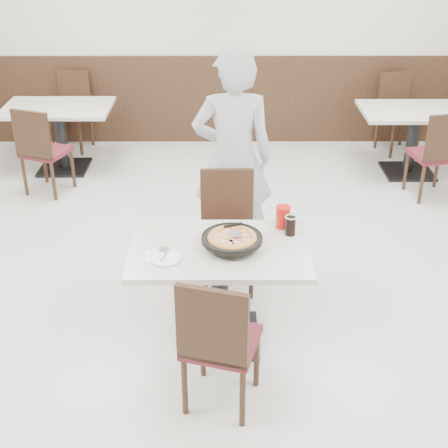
{
  "coord_description": "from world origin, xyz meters",
  "views": [
    {
      "loc": [
        -0.02,
        -4.21,
        2.83
      ],
      "look_at": [
        -0.01,
        -0.3,
        0.77
      ],
      "focal_mm": 50.0,
      "sensor_mm": 36.0,
      "label": 1
    }
  ],
  "objects_px": {
    "chair_far": "(228,234)",
    "main_table": "(220,294)",
    "bg_chair_right_far": "(400,115)",
    "red_cup": "(283,217)",
    "bg_table_left": "(61,138)",
    "side_plate": "(166,258)",
    "chair_near": "(222,339)",
    "bg_chair_left_far": "(70,112)",
    "bg_chair_right_near": "(433,153)",
    "pizza_pan": "(232,242)",
    "cola_glass": "(290,226)",
    "bg_table_right": "(411,142)",
    "diner_person": "(233,159)",
    "bg_chair_left_near": "(46,150)",
    "pizza": "(232,240)"
  },
  "relations": [
    {
      "from": "chair_far",
      "to": "main_table",
      "type": "bearing_deg",
      "value": 83.48
    },
    {
      "from": "bg_chair_right_far",
      "to": "red_cup",
      "type": "bearing_deg",
      "value": 44.93
    },
    {
      "from": "bg_table_left",
      "to": "side_plate",
      "type": "bearing_deg",
      "value": -65.92
    },
    {
      "from": "chair_near",
      "to": "bg_chair_left_far",
      "type": "height_order",
      "value": "same"
    },
    {
      "from": "main_table",
      "to": "bg_table_left",
      "type": "relative_size",
      "value": 1.0
    },
    {
      "from": "bg_chair_left_far",
      "to": "bg_chair_right_near",
      "type": "height_order",
      "value": "same"
    },
    {
      "from": "pizza_pan",
      "to": "bg_chair_right_far",
      "type": "bearing_deg",
      "value": 60.57
    },
    {
      "from": "bg_chair_right_far",
      "to": "bg_chair_left_far",
      "type": "bearing_deg",
      "value": -19.6
    },
    {
      "from": "side_plate",
      "to": "cola_glass",
      "type": "height_order",
      "value": "cola_glass"
    },
    {
      "from": "pizza_pan",
      "to": "cola_glass",
      "type": "bearing_deg",
      "value": 24.89
    },
    {
      "from": "bg_chair_right_far",
      "to": "side_plate",
      "type": "bearing_deg",
      "value": 38.66
    },
    {
      "from": "bg_table_right",
      "to": "bg_chair_right_far",
      "type": "bearing_deg",
      "value": 87.95
    },
    {
      "from": "diner_person",
      "to": "bg_chair_right_far",
      "type": "xyz_separation_m",
      "value": [
        2.07,
        2.55,
        -0.44
      ]
    },
    {
      "from": "bg_chair_left_near",
      "to": "bg_table_right",
      "type": "xyz_separation_m",
      "value": [
        3.99,
        0.49,
        -0.1
      ]
    },
    {
      "from": "side_plate",
      "to": "cola_glass",
      "type": "bearing_deg",
      "value": 21.98
    },
    {
      "from": "main_table",
      "to": "bg_chair_right_far",
      "type": "relative_size",
      "value": 1.26
    },
    {
      "from": "pizza",
      "to": "bg_table_right",
      "type": "distance_m",
      "value": 3.7
    },
    {
      "from": "main_table",
      "to": "pizza_pan",
      "type": "distance_m",
      "value": 0.43
    },
    {
      "from": "chair_near",
      "to": "diner_person",
      "type": "distance_m",
      "value": 1.84
    },
    {
      "from": "bg_chair_right_near",
      "to": "side_plate",
      "type": "bearing_deg",
      "value": -145.67
    },
    {
      "from": "bg_chair_left_far",
      "to": "bg_table_left",
      "type": "bearing_deg",
      "value": 103.84
    },
    {
      "from": "bg_table_left",
      "to": "bg_chair_left_near",
      "type": "bearing_deg",
      "value": -90.48
    },
    {
      "from": "diner_person",
      "to": "bg_table_right",
      "type": "xyz_separation_m",
      "value": [
        2.05,
        1.87,
        -0.54
      ]
    },
    {
      "from": "pizza",
      "to": "bg_table_right",
      "type": "bearing_deg",
      "value": 55.75
    },
    {
      "from": "chair_far",
      "to": "bg_chair_right_near",
      "type": "distance_m",
      "value": 2.76
    },
    {
      "from": "pizza",
      "to": "bg_table_right",
      "type": "height_order",
      "value": "pizza"
    },
    {
      "from": "bg_table_left",
      "to": "bg_table_right",
      "type": "xyz_separation_m",
      "value": [
        3.98,
        -0.13,
        0.0
      ]
    },
    {
      "from": "cola_glass",
      "to": "bg_chair_right_near",
      "type": "relative_size",
      "value": 0.14
    },
    {
      "from": "cola_glass",
      "to": "bg_chair_right_near",
      "type": "height_order",
      "value": "bg_chair_right_near"
    },
    {
      "from": "cola_glass",
      "to": "red_cup",
      "type": "xyz_separation_m",
      "value": [
        -0.04,
        0.11,
        0.02
      ]
    },
    {
      "from": "chair_far",
      "to": "side_plate",
      "type": "distance_m",
      "value": 0.97
    },
    {
      "from": "pizza",
      "to": "bg_chair_right_near",
      "type": "distance_m",
      "value": 3.25
    },
    {
      "from": "red_cup",
      "to": "bg_chair_right_far",
      "type": "xyz_separation_m",
      "value": [
        1.73,
        3.41,
        -0.35
      ]
    },
    {
      "from": "bg_chair_left_near",
      "to": "bg_chair_right_far",
      "type": "height_order",
      "value": "same"
    },
    {
      "from": "main_table",
      "to": "bg_chair_left_near",
      "type": "bearing_deg",
      "value": 125.88
    },
    {
      "from": "chair_near",
      "to": "bg_table_left",
      "type": "bearing_deg",
      "value": 132.15
    },
    {
      "from": "chair_near",
      "to": "bg_chair_left_far",
      "type": "distance_m",
      "value": 4.81
    },
    {
      "from": "chair_far",
      "to": "bg_chair_left_near",
      "type": "distance_m",
      "value": 2.66
    },
    {
      "from": "pizza_pan",
      "to": "bg_chair_left_far",
      "type": "height_order",
      "value": "bg_chair_left_far"
    },
    {
      "from": "side_plate",
      "to": "diner_person",
      "type": "bearing_deg",
      "value": 71.04
    },
    {
      "from": "bg_chair_right_far",
      "to": "pizza",
      "type": "bearing_deg",
      "value": 42.4
    },
    {
      "from": "bg_table_right",
      "to": "bg_chair_left_far",
      "type": "bearing_deg",
      "value": 169.07
    },
    {
      "from": "chair_far",
      "to": "pizza_pan",
      "type": "relative_size",
      "value": 2.73
    },
    {
      "from": "main_table",
      "to": "red_cup",
      "type": "distance_m",
      "value": 0.7
    },
    {
      "from": "chair_near",
      "to": "bg_table_right",
      "type": "bearing_deg",
      "value": 75.82
    },
    {
      "from": "diner_person",
      "to": "bg_chair_right_near",
      "type": "bearing_deg",
      "value": -151.41
    },
    {
      "from": "bg_chair_left_far",
      "to": "bg_chair_right_far",
      "type": "xyz_separation_m",
      "value": [
        4.03,
        -0.1,
        0.0
      ]
    },
    {
      "from": "main_table",
      "to": "side_plate",
      "type": "height_order",
      "value": "side_plate"
    },
    {
      "from": "bg_table_left",
      "to": "bg_chair_left_far",
      "type": "relative_size",
      "value": 1.26
    },
    {
      "from": "pizza_pan",
      "to": "side_plate",
      "type": "height_order",
      "value": "pizza_pan"
    }
  ]
}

